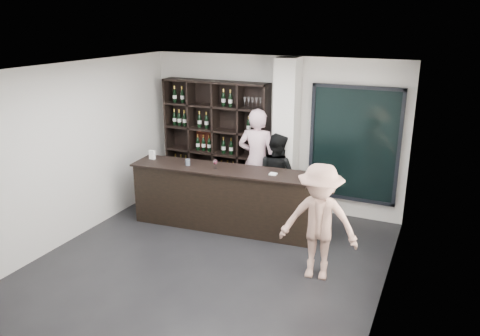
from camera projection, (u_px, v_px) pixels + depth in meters
The scene contains 12 objects.
floor at pixel (207, 266), 7.03m from camera, with size 5.00×5.50×0.01m, color black.
wine_shelf at pixel (216, 141), 9.33m from camera, with size 2.20×0.35×2.40m, color black, non-canonical shape.
structural_column at pixel (286, 138), 8.58m from camera, with size 0.40×0.40×2.90m, color silver.
glass_panel at pixel (354, 145), 8.32m from camera, with size 1.60×0.08×2.10m.
tasting_counter at pixel (225, 198), 8.15m from camera, with size 3.33×0.69×1.10m.
taster_pink at pixel (257, 161), 8.77m from camera, with size 0.73×0.48×1.99m, color beige.
taster_black at pixel (277, 175), 8.63m from camera, with size 0.77×0.60×1.57m, color black.
customer at pixel (319, 222), 6.50m from camera, with size 1.09×0.63×1.69m, color #A17869.
wine_glass at pixel (215, 163), 7.97m from camera, with size 0.08×0.08×0.18m, color white, non-canonical shape.
spit_cup at pixel (188, 162), 8.15m from camera, with size 0.08×0.08×0.11m, color #98A6BB.
napkin_stack at pixel (273, 174), 7.68m from camera, with size 0.12×0.12×0.02m, color white.
card_stand at pixel (152, 155), 8.50m from camera, with size 0.11×0.05×0.16m, color white.
Camera 1 is at (3.04, -5.47, 3.56)m, focal length 35.00 mm.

